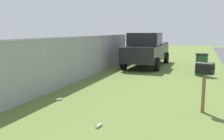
% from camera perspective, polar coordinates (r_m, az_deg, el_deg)
% --- Properties ---
extents(mailbox, '(0.35, 0.50, 1.38)m').
position_cam_1_polar(mailbox, '(7.12, 20.36, -0.58)').
color(mailbox, brown).
rests_on(mailbox, ground).
extents(pickup_truck, '(5.57, 2.20, 2.09)m').
position_cam_1_polar(pickup_truck, '(15.72, 7.86, 4.82)').
color(pickup_truck, black).
rests_on(pickup_truck, ground).
extents(trash_bin, '(0.59, 0.59, 1.11)m').
position_cam_1_polar(trash_bin, '(13.12, 19.72, 1.17)').
color(trash_bin, '#1E4C1E').
rests_on(trash_bin, ground).
extents(fence_section, '(16.74, 0.07, 1.97)m').
position_cam_1_polar(fence_section, '(9.89, -11.21, 2.06)').
color(fence_section, '#9EA3A8').
rests_on(fence_section, ground).
extents(litter_bottle_by_mailbox, '(0.22, 0.18, 0.07)m').
position_cam_1_polar(litter_bottle_by_mailbox, '(8.23, -12.01, -6.57)').
color(litter_bottle_by_mailbox, '#B2D8BF').
rests_on(litter_bottle_by_mailbox, ground).
extents(litter_bottle_midfield_b, '(0.23, 0.10, 0.07)m').
position_cam_1_polar(litter_bottle_midfield_b, '(5.93, -3.02, -12.55)').
color(litter_bottle_midfield_b, '#B2D8BF').
rests_on(litter_bottle_midfield_b, ground).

